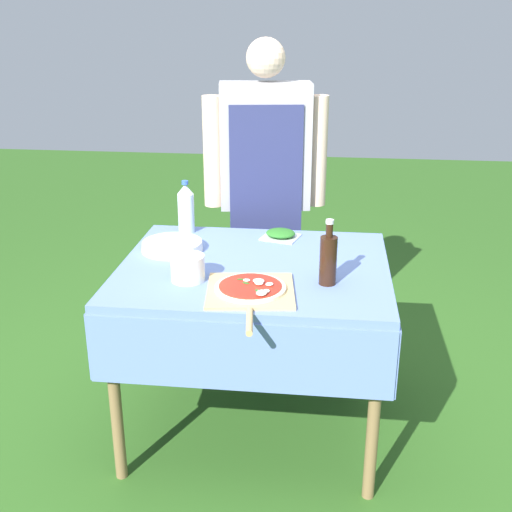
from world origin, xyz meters
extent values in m
plane|color=#2D5B1E|center=(0.00, 0.00, 0.00)|extent=(12.00, 12.00, 0.00)
cube|color=#607AB7|center=(0.00, 0.00, 0.80)|extent=(1.14, 0.96, 0.04)
cube|color=#607AB7|center=(0.00, -0.48, 0.64)|extent=(1.14, 0.01, 0.28)
cube|color=#607AB7|center=(0.00, 0.48, 0.64)|extent=(1.14, 0.01, 0.28)
cube|color=#607AB7|center=(-0.57, 0.00, 0.64)|extent=(0.01, 0.96, 0.28)
cube|color=#607AB7|center=(0.57, 0.00, 0.64)|extent=(0.01, 0.96, 0.28)
cylinder|color=olive|center=(-0.51, -0.42, 0.39)|extent=(0.05, 0.05, 0.78)
cylinder|color=olive|center=(0.51, -0.42, 0.39)|extent=(0.05, 0.05, 0.78)
cylinder|color=olive|center=(-0.51, 0.42, 0.39)|extent=(0.05, 0.05, 0.78)
cylinder|color=olive|center=(0.51, 0.42, 0.39)|extent=(0.05, 0.05, 0.78)
cylinder|color=#4C4C51|center=(0.05, 0.76, 0.43)|extent=(0.12, 0.12, 0.85)
cylinder|color=#4C4C51|center=(-0.12, 0.74, 0.43)|extent=(0.12, 0.12, 0.85)
cube|color=#99999E|center=(-0.03, 0.75, 1.17)|extent=(0.49, 0.26, 0.64)
cube|color=navy|center=(-0.02, 0.64, 0.93)|extent=(0.37, 0.06, 0.93)
cylinder|color=beige|center=(0.24, 0.79, 1.15)|extent=(0.10, 0.10, 0.57)
cylinder|color=beige|center=(-0.30, 0.71, 1.15)|extent=(0.10, 0.10, 0.57)
sphere|color=beige|center=(-0.03, 0.75, 1.61)|extent=(0.20, 0.20, 0.20)
cube|color=tan|center=(0.02, -0.29, 0.82)|extent=(0.37, 0.37, 0.01)
cylinder|color=tan|center=(0.05, -0.54, 0.82)|extent=(0.05, 0.19, 0.02)
cylinder|color=beige|center=(0.02, -0.29, 0.83)|extent=(0.28, 0.28, 0.01)
cylinder|color=#B22819|center=(0.02, -0.29, 0.84)|extent=(0.24, 0.24, 0.00)
ellipsoid|color=white|center=(0.05, -0.28, 0.85)|extent=(0.05, 0.04, 0.01)
ellipsoid|color=white|center=(0.00, -0.25, 0.85)|extent=(0.03, 0.03, 0.01)
ellipsoid|color=white|center=(0.09, -0.35, 0.85)|extent=(0.04, 0.04, 0.01)
ellipsoid|color=white|center=(0.07, -0.37, 0.85)|extent=(0.05, 0.06, 0.02)
ellipsoid|color=white|center=(0.05, -0.26, 0.85)|extent=(0.05, 0.04, 0.01)
ellipsoid|color=white|center=(0.09, -0.28, 0.85)|extent=(0.04, 0.04, 0.01)
ellipsoid|color=#286B23|center=(-0.03, -0.24, 0.84)|extent=(0.03, 0.02, 0.00)
ellipsoid|color=#286B23|center=(0.06, -0.34, 0.84)|extent=(0.04, 0.04, 0.00)
ellipsoid|color=#286B23|center=(0.00, -0.27, 0.84)|extent=(0.03, 0.02, 0.00)
cylinder|color=black|center=(0.31, -0.17, 0.91)|extent=(0.07, 0.07, 0.20)
cylinder|color=black|center=(0.31, -0.17, 1.04)|extent=(0.03, 0.03, 0.05)
cylinder|color=silver|center=(0.31, -0.17, 1.07)|extent=(0.03, 0.03, 0.02)
cylinder|color=silver|center=(-0.38, 0.40, 0.91)|extent=(0.08, 0.08, 0.19)
cone|color=silver|center=(-0.38, 0.40, 1.03)|extent=(0.08, 0.08, 0.05)
cylinder|color=#335BB2|center=(-0.38, 0.40, 1.06)|extent=(0.03, 0.03, 0.02)
cube|color=silver|center=(0.08, 0.36, 0.82)|extent=(0.20, 0.19, 0.01)
ellipsoid|color=#286B23|center=(0.08, 0.36, 0.84)|extent=(0.17, 0.16, 0.04)
cylinder|color=silver|center=(-0.24, -0.20, 0.87)|extent=(0.14, 0.14, 0.11)
cylinder|color=white|center=(-0.39, 0.14, 0.82)|extent=(0.28, 0.28, 0.00)
cylinder|color=white|center=(-0.39, 0.14, 0.82)|extent=(0.28, 0.28, 0.00)
cylinder|color=white|center=(-0.39, 0.14, 0.83)|extent=(0.27, 0.27, 0.00)
cylinder|color=white|center=(-0.39, 0.14, 0.83)|extent=(0.27, 0.27, 0.00)
cylinder|color=white|center=(-0.39, 0.14, 0.84)|extent=(0.27, 0.27, 0.00)
cylinder|color=white|center=(-0.39, 0.14, 0.84)|extent=(0.27, 0.27, 0.00)
cylinder|color=white|center=(-0.39, 0.14, 0.85)|extent=(0.27, 0.27, 0.00)
cylinder|color=white|center=(-0.39, 0.14, 0.85)|extent=(0.27, 0.27, 0.00)
camera|label=1|loc=(0.30, -2.52, 1.83)|focal=45.00mm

